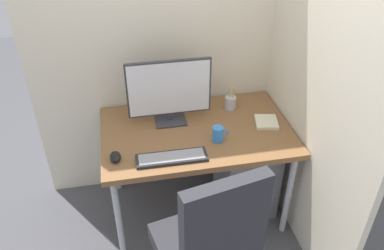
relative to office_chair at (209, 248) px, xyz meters
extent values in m
plane|color=#4C4C51|center=(0.11, 0.86, -0.61)|extent=(8.00, 8.00, 0.00)
cube|color=beige|center=(0.11, 1.30, 0.79)|extent=(2.23, 0.04, 2.80)
cube|color=beige|center=(0.79, 0.73, 0.79)|extent=(0.04, 1.75, 2.80)
cube|color=brown|center=(0.11, 0.86, 0.13)|extent=(1.29, 0.82, 0.04)
cylinder|color=#B2B5BA|center=(-0.47, 0.52, -0.25)|extent=(0.04, 0.04, 0.71)
cylinder|color=#B2B5BA|center=(0.70, 0.52, -0.25)|extent=(0.04, 0.04, 0.71)
cylinder|color=#B2B5BA|center=(-0.47, 1.21, -0.25)|extent=(0.04, 0.04, 0.71)
cylinder|color=#B2B5BA|center=(0.70, 1.21, -0.25)|extent=(0.04, 0.04, 0.71)
cube|color=#2D2D33|center=(-0.02, 0.10, -0.13)|extent=(0.56, 0.58, 0.11)
cube|color=#2D2D33|center=(0.03, -0.15, 0.25)|extent=(0.42, 0.16, 0.66)
cube|color=slate|center=(0.50, 0.85, -0.30)|extent=(0.39, 0.45, 0.61)
cube|color=#262628|center=(0.50, 0.62, -0.18)|extent=(0.20, 0.01, 0.02)
cube|color=#333338|center=(-0.05, 1.00, 0.15)|extent=(0.21, 0.17, 0.01)
cube|color=#333338|center=(-0.05, 1.01, 0.19)|extent=(0.04, 0.02, 0.06)
cube|color=#333338|center=(-0.05, 1.01, 0.41)|extent=(0.57, 0.02, 0.40)
cube|color=silver|center=(-0.05, 1.00, 0.41)|extent=(0.55, 0.01, 0.38)
cube|color=black|center=(-0.10, 0.58, 0.16)|extent=(0.44, 0.14, 0.02)
cube|color=gray|center=(-0.10, 0.58, 0.17)|extent=(0.41, 0.11, 0.00)
ellipsoid|color=black|center=(-0.44, 0.65, 0.17)|extent=(0.07, 0.11, 0.04)
cylinder|color=#B2B5BA|center=(0.41, 1.08, 0.19)|extent=(0.08, 0.08, 0.10)
cylinder|color=silver|center=(0.40, 1.08, 0.26)|extent=(0.03, 0.01, 0.12)
cylinder|color=silver|center=(0.42, 1.08, 0.26)|extent=(0.03, 0.01, 0.12)
torus|color=#333338|center=(0.41, 1.08, 0.20)|extent=(0.04, 0.03, 0.01)
cylinder|color=#3FAD59|center=(0.40, 1.10, 0.24)|extent=(0.02, 0.02, 0.14)
cylinder|color=orange|center=(0.42, 1.07, 0.25)|extent=(0.01, 0.02, 0.15)
cube|color=beige|center=(0.61, 0.84, 0.16)|extent=(0.18, 0.20, 0.02)
cylinder|color=#337FD8|center=(0.22, 0.71, 0.20)|extent=(0.07, 0.07, 0.10)
torus|color=#337FD8|center=(0.27, 0.71, 0.20)|extent=(0.05, 0.01, 0.05)
camera|label=1|loc=(-0.34, -1.28, 1.70)|focal=36.76mm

